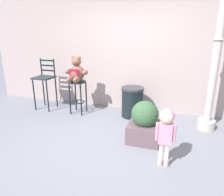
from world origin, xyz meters
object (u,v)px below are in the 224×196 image
teddy_bear (76,72)px  planter_with_shrub (144,123)px  lamppost (214,70)px  bar_chair_empty (45,80)px  child_walking (166,126)px  trash_bin (132,102)px  bar_stool_with_teddy (78,90)px

teddy_bear → planter_with_shrub: size_ratio=0.77×
lamppost → bar_chair_empty: lamppost is taller
child_walking → trash_bin: size_ratio=1.27×
trash_bin → teddy_bear: bearing=-170.8°
teddy_bear → bar_chair_empty: size_ratio=0.46×
child_walking → teddy_bear: bearing=1.2°
bar_stool_with_teddy → teddy_bear: 0.43m
bar_chair_empty → child_walking: bearing=-27.3°
bar_stool_with_teddy → lamppost: lamppost is taller
bar_stool_with_teddy → bar_chair_empty: (-0.90, 0.05, 0.17)m
trash_bin → bar_stool_with_teddy: bearing=-172.1°
teddy_bear → lamppost: lamppost is taller
planter_with_shrub → teddy_bear: bearing=154.2°
bar_stool_with_teddy → teddy_bear: teddy_bear is taller
teddy_bear → bar_chair_empty: bearing=174.8°
child_walking → trash_bin: bearing=-27.4°
bar_stool_with_teddy → teddy_bear: size_ratio=1.39×
planter_with_shrub → bar_chair_empty: bearing=160.9°
planter_with_shrub → trash_bin: bearing=113.2°
bar_chair_empty → trash_bin: bearing=3.2°
bar_stool_with_teddy → lamppost: (2.76, -0.01, 0.62)m
child_walking → planter_with_shrub: bearing=-22.8°
bar_stool_with_teddy → planter_with_shrub: bearing=-26.6°
bar_stool_with_teddy → child_walking: child_walking is taller
bar_stool_with_teddy → child_walking: bearing=-35.7°
trash_bin → lamppost: size_ratio=0.23×
child_walking → bar_chair_empty: bearing=9.0°
child_walking → planter_with_shrub: 0.80m
teddy_bear → bar_stool_with_teddy: bearing=90.0°
bar_chair_empty → lamppost: bearing=-1.0°
trash_bin → bar_chair_empty: bar_chair_empty is taller
bar_stool_with_teddy → planter_with_shrub: size_ratio=1.07×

